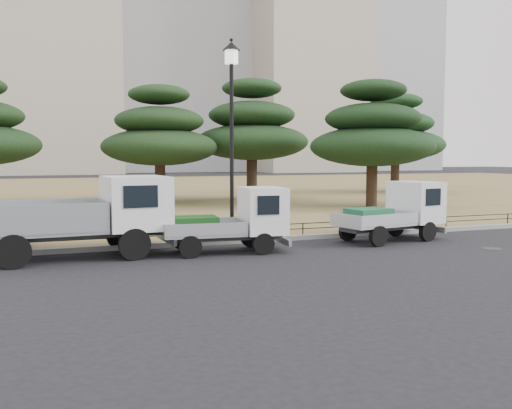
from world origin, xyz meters
name	(u,v)px	position (x,y,z in m)	size (l,w,h in m)	color
ground	(281,255)	(0.00, 0.00, 0.00)	(220.00, 220.00, 0.00)	black
lawn	(127,191)	(0.00, 30.60, 0.07)	(120.00, 56.00, 0.15)	olive
curb	(250,240)	(0.00, 2.60, 0.08)	(120.00, 0.25, 0.16)	gray
truck_large	(86,213)	(-5.19, 1.61, 1.25)	(5.26, 2.35, 2.25)	black
truck_kei_front	(234,220)	(-1.06, 1.04, 0.94)	(3.70, 1.84, 1.90)	black
truck_kei_rear	(396,211)	(4.78, 1.36, 0.98)	(3.95, 2.21, 1.95)	black
street_lamp	(232,106)	(-0.50, 2.90, 4.43)	(0.57, 0.57, 6.33)	black
pipe_fence	(248,229)	(0.00, 2.75, 0.44)	(38.00, 0.04, 0.40)	black
tarp_pile	(1,234)	(-7.49, 3.35, 0.56)	(1.53, 1.12, 1.02)	#142E9E
manhole	(492,249)	(6.50, -1.20, 0.01)	(0.60, 0.60, 0.01)	#2D2D30
pine_center_left	(160,135)	(0.01, 17.37, 4.00)	(6.56, 6.56, 6.66)	black
pine_center_right	(252,130)	(5.87, 18.23, 4.43)	(6.96, 6.96, 7.38)	black
pine_east_near	(373,134)	(10.10, 11.32, 4.00)	(6.60, 6.60, 6.67)	black
pine_east_far	(396,135)	(18.53, 21.49, 4.37)	(7.29, 7.29, 7.32)	black
tower_center_left	(44,2)	(-5.00, 85.00, 27.50)	(22.00, 20.00, 55.00)	#AAA08C
tower_east	(305,41)	(40.00, 82.00, 24.00)	(20.00, 18.00, 48.00)	#AAA08C
tower_far_east	(368,0)	(58.00, 90.00, 35.00)	(24.00, 20.00, 70.00)	#A0A0A5
radio_tower	(438,25)	(72.00, 85.00, 30.04)	(1.80, 1.80, 63.00)	#D83F33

